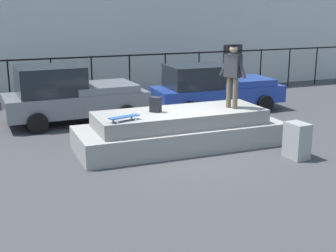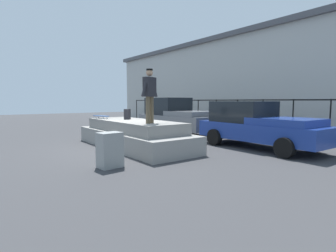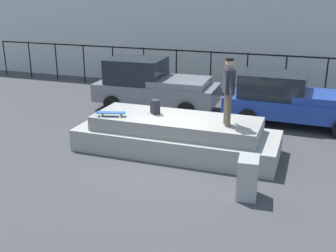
{
  "view_description": "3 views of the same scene",
  "coord_description": "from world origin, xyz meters",
  "px_view_note": "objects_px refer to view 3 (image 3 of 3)",
  "views": [
    {
      "loc": [
        -4.88,
        -10.88,
        3.8
      ],
      "look_at": [
        -0.05,
        1.16,
        0.41
      ],
      "focal_mm": 49.48,
      "sensor_mm": 36.0,
      "label": 1
    },
    {
      "loc": [
        8.79,
        -4.54,
        1.75
      ],
      "look_at": [
        0.45,
        1.73,
        0.76
      ],
      "focal_mm": 28.42,
      "sensor_mm": 36.0,
      "label": 2
    },
    {
      "loc": [
        3.49,
        -9.93,
        4.43
      ],
      "look_at": [
        -0.44,
        0.99,
        0.52
      ],
      "focal_mm": 43.79,
      "sensor_mm": 36.0,
      "label": 3
    }
  ],
  "objects_px": {
    "skateboard": "(111,113)",
    "utility_box": "(248,178)",
    "skateboarder": "(228,87)",
    "car_grey_pickup_near": "(152,85)",
    "car_blue_pickup_mid": "(292,100)",
    "backpack": "(155,107)"
  },
  "relations": [
    {
      "from": "skateboard",
      "to": "car_grey_pickup_near",
      "type": "distance_m",
      "value": 4.43
    },
    {
      "from": "skateboarder",
      "to": "skateboard",
      "type": "bearing_deg",
      "value": -174.21
    },
    {
      "from": "skateboard",
      "to": "car_blue_pickup_mid",
      "type": "height_order",
      "value": "car_blue_pickup_mid"
    },
    {
      "from": "car_grey_pickup_near",
      "to": "skateboard",
      "type": "bearing_deg",
      "value": -83.18
    },
    {
      "from": "skateboard",
      "to": "car_blue_pickup_mid",
      "type": "relative_size",
      "value": 0.17
    },
    {
      "from": "skateboarder",
      "to": "car_grey_pickup_near",
      "type": "bearing_deg",
      "value": 132.64
    },
    {
      "from": "skateboard",
      "to": "skateboarder",
      "type": "bearing_deg",
      "value": 5.79
    },
    {
      "from": "backpack",
      "to": "utility_box",
      "type": "distance_m",
      "value": 3.8
    },
    {
      "from": "car_grey_pickup_near",
      "to": "utility_box",
      "type": "height_order",
      "value": "car_grey_pickup_near"
    },
    {
      "from": "car_blue_pickup_mid",
      "to": "backpack",
      "type": "bearing_deg",
      "value": -135.62
    },
    {
      "from": "utility_box",
      "to": "skateboarder",
      "type": "bearing_deg",
      "value": 110.44
    },
    {
      "from": "skateboard",
      "to": "car_blue_pickup_mid",
      "type": "bearing_deg",
      "value": 41.79
    },
    {
      "from": "skateboarder",
      "to": "skateboard",
      "type": "distance_m",
      "value": 3.37
    },
    {
      "from": "skateboarder",
      "to": "backpack",
      "type": "xyz_separation_m",
      "value": [
        -2.15,
        0.33,
        -0.82
      ]
    },
    {
      "from": "car_grey_pickup_near",
      "to": "utility_box",
      "type": "distance_m",
      "value": 7.52
    },
    {
      "from": "backpack",
      "to": "car_blue_pickup_mid",
      "type": "distance_m",
      "value": 5.01
    },
    {
      "from": "skateboard",
      "to": "car_grey_pickup_near",
      "type": "bearing_deg",
      "value": 96.82
    },
    {
      "from": "utility_box",
      "to": "car_grey_pickup_near",
      "type": "bearing_deg",
      "value": 122.72
    },
    {
      "from": "skateboarder",
      "to": "skateboard",
      "type": "height_order",
      "value": "skateboarder"
    },
    {
      "from": "utility_box",
      "to": "backpack",
      "type": "bearing_deg",
      "value": 139.19
    },
    {
      "from": "backpack",
      "to": "skateboard",
      "type": "bearing_deg",
      "value": 77.45
    },
    {
      "from": "skateboard",
      "to": "utility_box",
      "type": "relative_size",
      "value": 0.91
    }
  ]
}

